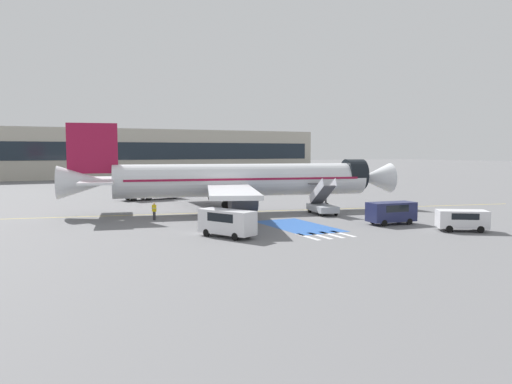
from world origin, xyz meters
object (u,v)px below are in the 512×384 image
(ground_crew_1, at_px, (154,210))
(airliner, at_px, (238,180))
(terminal_building, at_px, (131,153))
(fuel_tanker, at_px, (150,187))
(ground_crew_0, at_px, (234,210))
(boarding_stairs_forward, at_px, (322,205))
(service_van_1, at_px, (227,221))
(service_van_2, at_px, (391,211))
(service_van_0, at_px, (462,219))

(ground_crew_1, bearing_deg, airliner, 57.41)
(terminal_building, bearing_deg, fuel_tanker, -99.65)
(ground_crew_0, bearing_deg, boarding_stairs_forward, -9.28)
(boarding_stairs_forward, height_order, ground_crew_0, boarding_stairs_forward)
(fuel_tanker, distance_m, service_van_1, 35.35)
(airliner, height_order, service_van_1, airliner)
(fuel_tanker, bearing_deg, service_van_1, -11.88)
(service_van_1, bearing_deg, terminal_building, 56.00)
(fuel_tanker, bearing_deg, service_van_2, 14.93)
(airliner, xyz_separation_m, service_van_2, (9.49, -15.88, -2.45))
(service_van_1, xyz_separation_m, ground_crew_1, (-2.85, 12.99, -0.29))
(service_van_0, bearing_deg, airliner, 62.14)
(fuel_tanker, xyz_separation_m, service_van_0, (18.09, -41.64, -0.72))
(service_van_2, xyz_separation_m, ground_crew_0, (-12.46, 10.34, -0.32))
(boarding_stairs_forward, height_order, service_van_0, boarding_stairs_forward)
(terminal_building, bearing_deg, service_van_2, -87.71)
(fuel_tanker, bearing_deg, ground_crew_0, -2.04)
(fuel_tanker, relative_size, service_van_1, 1.75)
(airliner, relative_size, ground_crew_1, 21.54)
(ground_crew_1, xyz_separation_m, terminal_building, (16.26, 87.81, 5.53))
(boarding_stairs_forward, xyz_separation_m, terminal_building, (-2.36, 91.41, 5.59))
(airliner, xyz_separation_m, ground_crew_0, (-2.98, -5.54, -2.77))
(service_van_0, bearing_deg, terminal_building, 36.42)
(boarding_stairs_forward, bearing_deg, service_van_0, -61.98)
(boarding_stairs_forward, height_order, service_van_1, boarding_stairs_forward)
(service_van_0, xyz_separation_m, ground_crew_1, (-23.21, 19.36, -0.07))
(airliner, bearing_deg, fuel_tanker, -152.06)
(ground_crew_0, relative_size, ground_crew_1, 0.93)
(boarding_stairs_forward, distance_m, service_van_2, 9.83)
(boarding_stairs_forward, distance_m, service_van_1, 18.36)
(fuel_tanker, height_order, terminal_building, terminal_building)
(boarding_stairs_forward, height_order, fuel_tanker, boarding_stairs_forward)
(service_van_0, bearing_deg, fuel_tanker, 56.19)
(service_van_2, bearing_deg, service_van_0, -149.66)
(terminal_building, bearing_deg, service_van_1, -97.58)
(service_van_0, relative_size, service_van_2, 0.96)
(service_van_0, xyz_separation_m, service_van_1, (-20.36, 6.36, 0.22))
(service_van_0, distance_m, service_van_1, 21.33)
(service_van_1, bearing_deg, service_van_0, -43.78)
(service_van_2, bearing_deg, terminal_building, 7.12)
(service_van_0, relative_size, ground_crew_0, 2.75)
(service_van_2, xyz_separation_m, terminal_building, (-4.04, 101.09, 5.30))
(airliner, height_order, boarding_stairs_forward, airliner)
(boarding_stairs_forward, distance_m, service_van_0, 16.41)
(service_van_1, bearing_deg, ground_crew_1, 75.96)
(boarding_stairs_forward, relative_size, service_van_1, 1.03)
(fuel_tanker, distance_m, terminal_building, 66.65)
(ground_crew_1, bearing_deg, boarding_stairs_forward, 32.95)
(service_van_2, bearing_deg, ground_crew_1, 61.65)
(service_van_0, bearing_deg, ground_crew_0, 75.81)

